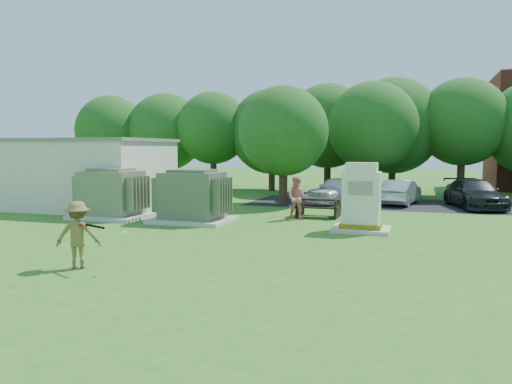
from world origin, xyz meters
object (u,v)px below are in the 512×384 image
(person_at_picnic, at_px, (297,198))
(car_silver_a, at_px, (401,192))
(transformer_right, at_px, (192,197))
(picnic_table, at_px, (319,205))
(car_dark, at_px, (474,194))
(generator_cabinet, at_px, (361,201))
(batter, at_px, (78,235))
(car_white, at_px, (338,190))
(transformer_left, at_px, (112,195))

(person_at_picnic, relative_size, car_silver_a, 0.46)
(transformer_right, height_order, person_at_picnic, transformer_right)
(picnic_table, relative_size, car_silver_a, 0.48)
(picnic_table, height_order, car_dark, car_dark)
(generator_cabinet, distance_m, batter, 9.60)
(person_at_picnic, distance_m, car_white, 6.76)
(transformer_right, height_order, batter, transformer_right)
(generator_cabinet, xyz_separation_m, car_dark, (4.45, 8.73, -0.36))
(transformer_left, xyz_separation_m, transformer_right, (3.70, 0.00, 0.00))
(car_dark, bearing_deg, car_silver_a, 159.72)
(transformer_right, relative_size, car_white, 0.72)
(generator_cabinet, distance_m, picnic_table, 3.84)
(generator_cabinet, relative_size, car_white, 0.58)
(batter, bearing_deg, transformer_left, -84.73)
(car_white, xyz_separation_m, car_silver_a, (3.20, 0.35, -0.07))
(generator_cabinet, distance_m, person_at_picnic, 3.46)
(transformer_right, distance_m, car_white, 9.64)
(batter, bearing_deg, car_silver_a, -136.50)
(car_white, distance_m, car_dark, 6.64)
(generator_cabinet, relative_size, car_silver_a, 0.62)
(person_at_picnic, bearing_deg, generator_cabinet, -42.89)
(transformer_right, xyz_separation_m, batter, (0.66, -7.77, -0.16))
(picnic_table, relative_size, car_dark, 0.39)
(picnic_table, bearing_deg, car_white, 90.71)
(car_white, bearing_deg, car_dark, 24.20)
(transformer_left, bearing_deg, transformer_right, 0.00)
(person_at_picnic, height_order, car_white, person_at_picnic)
(generator_cabinet, relative_size, batter, 1.48)
(picnic_table, bearing_deg, person_at_picnic, -120.80)
(batter, bearing_deg, person_at_picnic, -132.07)
(transformer_left, distance_m, car_white, 11.79)
(transformer_right, bearing_deg, generator_cabinet, -1.83)
(batter, relative_size, car_dark, 0.34)
(transformer_left, xyz_separation_m, batter, (4.36, -7.77, -0.16))
(batter, relative_size, car_white, 0.39)
(picnic_table, xyz_separation_m, car_silver_a, (3.13, 5.99, 0.15))
(transformer_right, distance_m, car_silver_a, 11.72)
(generator_cabinet, bearing_deg, car_dark, 63.00)
(batter, height_order, car_white, batter)
(picnic_table, xyz_separation_m, car_white, (-0.07, 5.64, 0.21))
(generator_cabinet, relative_size, person_at_picnic, 1.35)
(batter, distance_m, car_silver_a, 18.08)
(car_silver_a, bearing_deg, batter, 78.01)
(transformer_left, xyz_separation_m, car_silver_a, (11.27, 8.93, -0.33))
(batter, xyz_separation_m, car_dark, (10.36, 16.29, -0.12))
(transformer_right, height_order, car_dark, transformer_right)
(car_white, relative_size, car_silver_a, 1.07)
(person_at_picnic, relative_size, car_dark, 0.37)
(transformer_left, distance_m, batter, 8.91)
(generator_cabinet, bearing_deg, car_white, 104.02)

